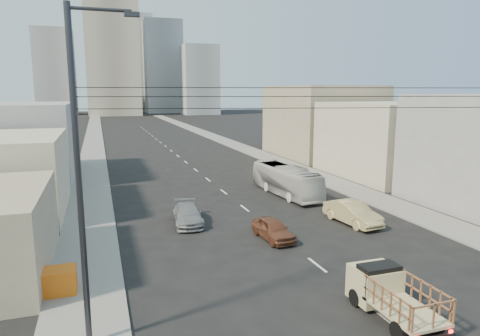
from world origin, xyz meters
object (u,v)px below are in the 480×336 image
city_bus (286,180)px  sedan_grey (188,214)px  sedan_brown (273,229)px  streetlamp_left (82,173)px  sedan_tan (352,213)px  crate_stack (55,281)px  flatbed_pickup (391,291)px

city_bus → sedan_grey: (-10.13, -5.76, -0.66)m
sedan_brown → streetlamp_left: streetlamp_left is taller
sedan_brown → sedan_tan: size_ratio=0.80×
sedan_brown → crate_stack: 12.93m
sedan_brown → streetlamp_left: (-10.72, -8.55, 5.77)m
sedan_brown → sedan_tan: sedan_tan is taller
crate_stack → sedan_grey: bearing=48.1°
flatbed_pickup → sedan_brown: size_ratio=1.14×
flatbed_pickup → sedan_tan: size_ratio=0.91×
flatbed_pickup → streetlamp_left: (-11.67, 1.69, 5.34)m
sedan_brown → sedan_grey: size_ratio=0.83×
streetlamp_left → city_bus: bearing=49.5°
flatbed_pickup → crate_stack: 14.71m
sedan_tan → sedan_grey: size_ratio=1.04×
flatbed_pickup → sedan_tan: bearing=64.0°
sedan_brown → flatbed_pickup: bearing=-89.1°
sedan_grey → city_bus: bearing=35.7°
flatbed_pickup → sedan_brown: 10.29m
flatbed_pickup → sedan_grey: (-5.41, 15.10, -0.42)m
city_bus → streetlamp_left: (-16.39, -19.16, 5.10)m
sedan_grey → crate_stack: 11.77m
sedan_brown → crate_stack: sedan_brown is taller
sedan_grey → streetlamp_left: 15.88m
streetlamp_left → flatbed_pickup: bearing=-8.2°
sedan_brown → sedan_tan: (6.54, 1.22, 0.13)m
flatbed_pickup → crate_stack: flatbed_pickup is taller
streetlamp_left → crate_stack: size_ratio=6.67×
sedan_tan → streetlamp_left: bearing=-156.9°
sedan_tan → crate_stack: sedan_tan is taller
city_bus → streetlamp_left: size_ratio=0.80×
flatbed_pickup → sedan_grey: 16.04m
sedan_tan → crate_stack: 19.56m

